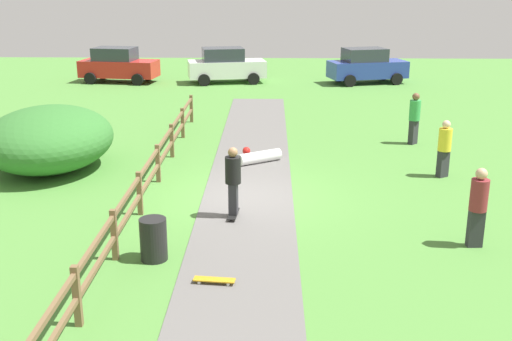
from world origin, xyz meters
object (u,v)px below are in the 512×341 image
at_px(skater_riding, 233,179).
at_px(parked_car_red, 118,65).
at_px(bystander_maroon, 478,204).
at_px(skateboard_loose, 214,280).
at_px(trash_bin, 153,239).
at_px(parked_car_white, 226,65).
at_px(skater_fallen, 259,156).
at_px(bystander_green, 414,116).
at_px(bystander_yellow, 444,146).
at_px(bush_large, 49,139).
at_px(parked_car_blue, 367,66).

height_order(skater_riding, parked_car_red, parked_car_red).
bearing_deg(bystander_maroon, skateboard_loose, -161.04).
relative_size(trash_bin, skateboard_loose, 1.10).
bearing_deg(parked_car_white, parked_car_red, 179.84).
relative_size(skater_fallen, bystander_green, 0.78).
bearing_deg(bystander_yellow, skater_riding, -150.24).
bearing_deg(trash_bin, skateboard_loose, -38.31).
xyz_separation_m(bush_large, parked_car_white, (4.19, 16.41, 0.00)).
relative_size(skater_riding, parked_car_blue, 0.39).
bearing_deg(bystander_green, trash_bin, -127.65).
relative_size(bush_large, skater_fallen, 3.21).
bearing_deg(parked_car_red, bystander_yellow, -51.38).
xyz_separation_m(trash_bin, skateboard_loose, (1.34, -1.06, -0.36)).
bearing_deg(skater_fallen, bystander_green, 24.55).
distance_m(bush_large, skater_fallen, 6.41).
xyz_separation_m(trash_bin, bystander_yellow, (7.44, 5.80, 0.48)).
bearing_deg(skater_riding, bystander_green, 50.64).
bearing_deg(bush_large, parked_car_red, 96.22).
distance_m(bystander_maroon, parked_car_red, 25.42).
xyz_separation_m(skater_riding, bystander_maroon, (5.33, -1.58, -0.01)).
distance_m(skater_fallen, parked_car_red, 17.58).
bearing_deg(skater_fallen, trash_bin, -105.83).
relative_size(skater_fallen, bystander_yellow, 0.83).
relative_size(parked_car_blue, parked_car_white, 1.01).
bearing_deg(bystander_yellow, skater_fallen, 166.17).
relative_size(bush_large, parked_car_red, 1.03).
relative_size(skater_riding, parked_car_white, 0.39).
relative_size(bush_large, trash_bin, 5.03).
height_order(trash_bin, bystander_yellow, bystander_yellow).
relative_size(trash_bin, bystander_maroon, 0.51).
bearing_deg(parked_car_blue, bystander_green, -91.10).
bearing_deg(bush_large, skater_fallen, 7.59).
distance_m(bush_large, skater_riding, 6.97).
xyz_separation_m(bush_large, skateboard_loose, (5.63, -7.35, -0.87)).
xyz_separation_m(bystander_yellow, parked_car_blue, (0.21, 16.90, 0.03)).
bearing_deg(bystander_green, parked_car_red, 135.72).
relative_size(bystander_maroon, parked_car_blue, 0.40).
bearing_deg(skateboard_loose, parked_car_blue, 75.14).
bearing_deg(parked_car_red, parked_car_blue, -0.08).
distance_m(trash_bin, skater_riding, 2.89).
xyz_separation_m(bush_large, parked_car_red, (-1.79, 16.43, 0.00)).
bearing_deg(bystander_green, skater_riding, -129.36).
xyz_separation_m(bystander_yellow, parked_car_white, (-7.54, 16.91, 0.03)).
bearing_deg(bystander_maroon, trash_bin, -173.09).
xyz_separation_m(trash_bin, bystander_green, (7.39, 9.59, 0.55)).
relative_size(skateboard_loose, bystander_maroon, 0.46).
relative_size(skater_fallen, bystander_maroon, 0.79).
bearing_deg(bystander_green, skater_fallen, -155.45).
distance_m(trash_bin, bystander_maroon, 6.91).
relative_size(skater_fallen, parked_car_blue, 0.31).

